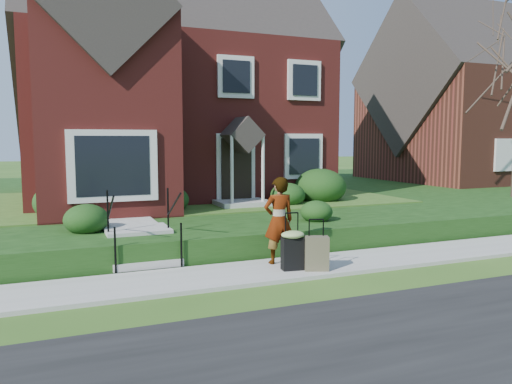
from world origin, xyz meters
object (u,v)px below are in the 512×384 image
woman (279,220)px  suitcase_olive (317,253)px  front_steps (141,241)px  suitcase_black (293,248)px

woman → suitcase_olive: woman is taller
front_steps → suitcase_black: front_steps is taller
suitcase_black → front_steps: bearing=149.3°
front_steps → suitcase_black: size_ratio=1.77×
woman → suitcase_black: 0.75m
woman → suitcase_black: woman is taller
suitcase_black → suitcase_olive: size_ratio=1.12×
suitcase_black → suitcase_olive: (0.42, -0.21, -0.10)m
front_steps → suitcase_olive: 3.81m
front_steps → woman: 3.04m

